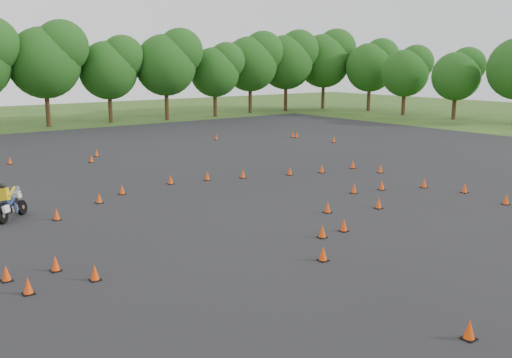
% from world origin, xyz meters
% --- Properties ---
extents(ground, '(140.00, 140.00, 0.00)m').
position_xyz_m(ground, '(0.00, 0.00, 0.00)').
color(ground, '#2D5119').
rests_on(ground, ground).
extents(asphalt_pad, '(62.00, 62.00, 0.00)m').
position_xyz_m(asphalt_pad, '(0.00, 6.00, 0.01)').
color(asphalt_pad, black).
rests_on(asphalt_pad, ground).
extents(treeline, '(86.92, 32.68, 10.79)m').
position_xyz_m(treeline, '(3.79, 35.26, 4.72)').
color(treeline, '#1B4714').
rests_on(treeline, ground).
extents(traffic_cones, '(36.70, 32.63, 0.45)m').
position_xyz_m(traffic_cones, '(-0.04, 5.91, 0.23)').
color(traffic_cones, '#E03F09').
rests_on(traffic_cones, asphalt_pad).
extents(rider_yellow, '(1.82, 1.79, 1.51)m').
position_xyz_m(rider_yellow, '(-8.92, 8.18, 0.76)').
color(rider_yellow, gold).
rests_on(rider_yellow, ground).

